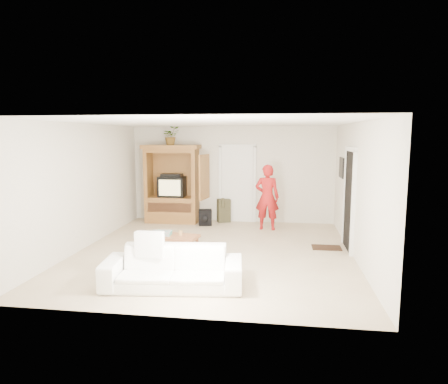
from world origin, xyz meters
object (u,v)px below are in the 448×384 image
object	(u,v)px
man	(267,197)
sofa	(173,268)
armoire	(173,189)
coffee_table	(173,238)

from	to	relation	value
man	sofa	world-z (taller)	man
armoire	man	size ratio (longest dim) A/B	1.28
armoire	sofa	world-z (taller)	armoire
sofa	coffee_table	world-z (taller)	sofa
armoire	man	world-z (taller)	armoire
man	coffee_table	xyz separation A→B (m)	(-1.78, -2.33, -0.51)
coffee_table	man	bearing A→B (deg)	61.74
sofa	coffee_table	distance (m)	1.83
armoire	man	xyz separation A→B (m)	(2.57, -0.54, -0.09)
armoire	sofa	xyz separation A→B (m)	(1.25, -4.64, -0.60)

